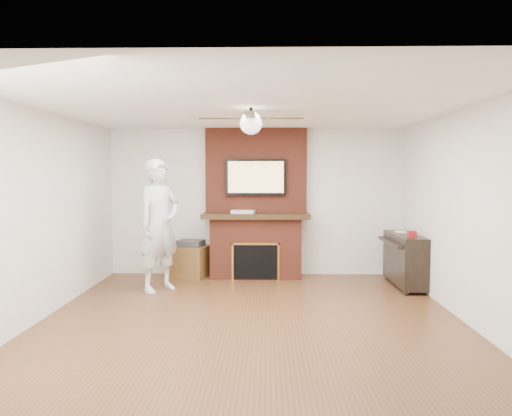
{
  "coord_description": "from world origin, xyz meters",
  "views": [
    {
      "loc": [
        0.19,
        -5.8,
        1.74
      ],
      "look_at": [
        0.04,
        0.9,
        1.28
      ],
      "focal_mm": 35.0,
      "sensor_mm": 36.0,
      "label": 1
    }
  ],
  "objects_px": {
    "side_table": "(191,260)",
    "piano": "(404,259)",
    "fireplace": "(256,218)",
    "person": "(159,225)"
  },
  "relations": [
    {
      "from": "fireplace",
      "to": "person",
      "type": "bearing_deg",
      "value": -142.65
    },
    {
      "from": "side_table",
      "to": "piano",
      "type": "relative_size",
      "value": 0.52
    },
    {
      "from": "side_table",
      "to": "piano",
      "type": "bearing_deg",
      "value": 2.97
    },
    {
      "from": "side_table",
      "to": "fireplace",
      "type": "bearing_deg",
      "value": 17.15
    },
    {
      "from": "fireplace",
      "to": "side_table",
      "type": "bearing_deg",
      "value": -176.51
    },
    {
      "from": "side_table",
      "to": "piano",
      "type": "xyz_separation_m",
      "value": [
        3.4,
        -0.64,
        0.15
      ]
    },
    {
      "from": "fireplace",
      "to": "piano",
      "type": "bearing_deg",
      "value": -17.13
    },
    {
      "from": "fireplace",
      "to": "person",
      "type": "xyz_separation_m",
      "value": [
        -1.4,
        -1.07,
        -0.02
      ]
    },
    {
      "from": "person",
      "to": "piano",
      "type": "distance_m",
      "value": 3.76
    },
    {
      "from": "person",
      "to": "fireplace",
      "type": "bearing_deg",
      "value": -14.15
    }
  ]
}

